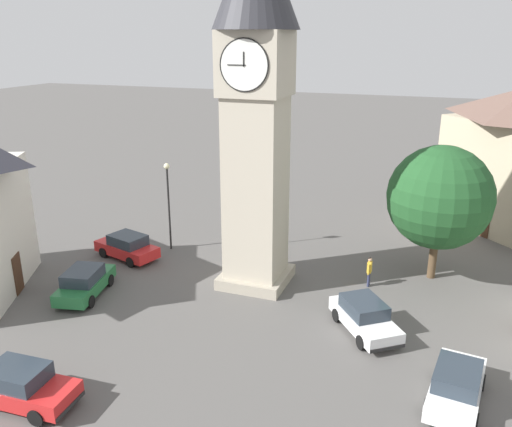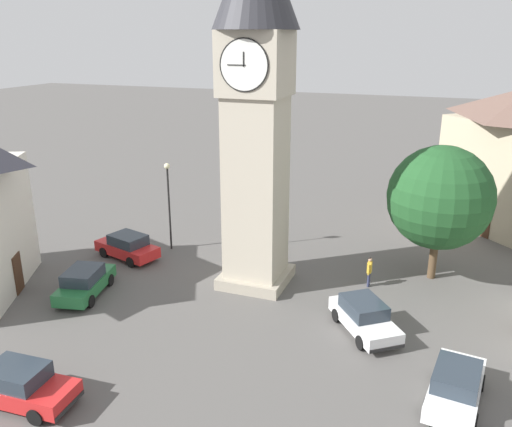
# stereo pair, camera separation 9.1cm
# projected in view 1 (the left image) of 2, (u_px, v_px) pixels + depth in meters

# --- Properties ---
(ground_plane) EXTENTS (200.00, 200.00, 0.00)m
(ground_plane) POSITION_uv_depth(u_px,v_px,m) (256.00, 282.00, 29.28)
(ground_plane) COLOR #565451
(clock_tower) EXTENTS (4.24, 4.24, 18.69)m
(clock_tower) POSITION_uv_depth(u_px,v_px,m) (256.00, 80.00, 25.80)
(clock_tower) COLOR #A59C89
(clock_tower) RESTS_ON ground
(car_blue_kerb) EXTENTS (2.19, 4.30, 1.53)m
(car_blue_kerb) POSITION_uv_depth(u_px,v_px,m) (457.00, 385.00, 19.43)
(car_blue_kerb) COLOR white
(car_blue_kerb) RESTS_ON ground
(car_silver_kerb) EXTENTS (2.55, 4.40, 1.53)m
(car_silver_kerb) POSITION_uv_depth(u_px,v_px,m) (85.00, 282.00, 27.51)
(car_silver_kerb) COLOR #236B38
(car_silver_kerb) RESTS_ON ground
(car_red_corner) EXTENTS (4.21, 1.98, 1.53)m
(car_red_corner) POSITION_uv_depth(u_px,v_px,m) (21.00, 386.00, 19.38)
(car_red_corner) COLOR red
(car_red_corner) RESTS_ON ground
(car_white_side) EXTENTS (4.43, 2.75, 1.53)m
(car_white_side) POSITION_uv_depth(u_px,v_px,m) (127.00, 246.00, 32.16)
(car_white_side) COLOR red
(car_white_side) RESTS_ON ground
(car_black_far) EXTENTS (3.85, 4.30, 1.53)m
(car_black_far) POSITION_uv_depth(u_px,v_px,m) (365.00, 317.00, 24.16)
(car_black_far) COLOR white
(car_black_far) RESTS_ON ground
(pedestrian) EXTENTS (0.23, 0.56, 1.69)m
(pedestrian) POSITION_uv_depth(u_px,v_px,m) (369.00, 269.00, 28.49)
(pedestrian) COLOR #2D3351
(pedestrian) RESTS_ON ground
(tree) EXTENTS (5.64, 5.64, 7.52)m
(tree) POSITION_uv_depth(u_px,v_px,m) (440.00, 198.00, 28.35)
(tree) COLOR brown
(tree) RESTS_ON ground
(lamp_post) EXTENTS (0.36, 0.36, 5.60)m
(lamp_post) POSITION_uv_depth(u_px,v_px,m) (168.00, 193.00, 32.65)
(lamp_post) COLOR black
(lamp_post) RESTS_ON ground
(road_sign) EXTENTS (0.60, 0.07, 2.80)m
(road_sign) POSITION_uv_depth(u_px,v_px,m) (284.00, 215.00, 34.20)
(road_sign) COLOR gray
(road_sign) RESTS_ON ground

